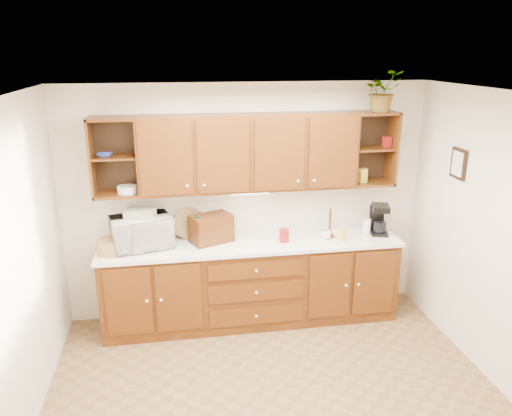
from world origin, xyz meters
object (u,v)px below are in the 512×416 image
object	(u,v)px
coffee_maker	(379,220)
potted_plant	(382,91)
microwave	(141,232)
bread_box	(211,229)

from	to	relation	value
coffee_maker	potted_plant	world-z (taller)	potted_plant
coffee_maker	microwave	bearing A→B (deg)	-164.72
bread_box	coffee_maker	bearing A→B (deg)	-25.08
bread_box	coffee_maker	size ratio (longest dim) A/B	1.27
microwave	coffee_maker	world-z (taller)	coffee_maker
microwave	potted_plant	bearing A→B (deg)	-14.26
microwave	coffee_maker	bearing A→B (deg)	-15.44
microwave	bread_box	size ratio (longest dim) A/B	1.41
coffee_maker	potted_plant	size ratio (longest dim) A/B	0.78
bread_box	potted_plant	bearing A→B (deg)	-23.47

